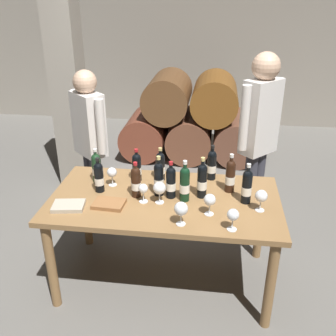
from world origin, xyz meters
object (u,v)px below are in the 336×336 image
Objects in this scene: wine_bottle_0 at (159,178)px; wine_bottle_5 at (185,184)px; wine_glass_4 at (210,200)px; tasting_notebook at (109,204)px; dining_table at (165,208)px; wine_glass_0 at (143,189)px; wine_glass_6 at (112,173)px; wine_bottle_6 at (247,186)px; wine_bottle_1 at (160,166)px; wine_glass_5 at (159,189)px; wine_glass_2 at (261,196)px; wine_bottle_4 at (171,182)px; wine_bottle_3 at (202,180)px; wine_glass_1 at (233,215)px; wine_glass_3 at (181,209)px; wine_bottle_2 at (99,177)px; leather_ledger at (69,206)px; wine_bottle_10 at (212,165)px; taster_seated_left at (90,138)px; wine_bottle_8 at (136,181)px; wine_bottle_11 at (230,176)px; wine_bottle_7 at (96,167)px; sommelier_presenting at (259,132)px; wine_bottle_9 at (137,167)px.

wine_bottle_5 reaches higher than wine_bottle_0.
tasting_notebook is (-0.71, 0.02, -0.10)m from wine_glass_4.
dining_table is 11.77× the size of wine_glass_0.
wine_bottle_6 is at bearing -7.42° from wine_glass_6.
wine_bottle_1 is 1.68× the size of wine_glass_5.
dining_table is at bearing 174.73° from wine_bottle_5.
wine_glass_2 is at bearing -11.96° from wine_glass_6.
wine_glass_2 is 0.71m from wine_glass_5.
wine_bottle_0 is at bearing 165.53° from wine_bottle_4.
wine_bottle_3 is (0.34, -0.24, 0.02)m from wine_bottle_1.
wine_glass_4 is at bearing -164.87° from wine_glass_2.
wine_glass_0 is 0.37m from wine_glass_6.
wine_glass_1 is 0.33m from wine_glass_3.
wine_bottle_2 is 0.76m from wine_glass_3.
wine_glass_3 is at bearing -16.29° from leather_ledger.
leather_ledger is at bearing -149.29° from wine_bottle_10.
taster_seated_left is at bearing 162.18° from wine_bottle_10.
wine_glass_5 is at bearing -22.68° from wine_bottle_8.
taster_seated_left reaches higher than wine_bottle_0.
wine_glass_2 is at bearing -47.77° from wine_bottle_6.
wine_bottle_4 is 1.89× the size of wine_glass_1.
wine_bottle_0 is at bearing 35.48° from tasting_notebook.
wine_bottle_1 is at bearing 22.37° from wine_glass_6.
wine_bottle_11 reaches higher than wine_glass_3.
leather_ledger is (-0.44, -0.23, -0.11)m from wine_bottle_8.
tasting_notebook is at bearing 162.14° from wine_glass_3.
wine_glass_5 reaches higher than wine_glass_0.
dining_table is at bearing -156.36° from wine_bottle_4.
wine_bottle_6 is at bearing 2.10° from leather_ledger.
wine_glass_6 is at bearing 168.04° from wine_glass_2.
wine_bottle_10 is at bearing 126.73° from wine_bottle_11.
taster_seated_left reaches higher than wine_glass_5.
wine_bottle_7 is 1.83× the size of wine_glass_1.
wine_bottle_2 is at bearing 158.31° from wine_glass_1.
wine_bottle_10 is at bearing 15.65° from wine_glass_6.
taster_seated_left reaches higher than wine_bottle_5.
wine_bottle_5 is 0.18× the size of sommelier_presenting.
wine_bottle_4 is 1.84× the size of wine_glass_4.
wine_bottle_3 is at bearing -34.75° from wine_bottle_1.
wine_bottle_5 is 1.13× the size of wine_bottle_7.
wine_bottle_1 is at bearing 130.92° from wine_glass_1.
wine_glass_1 is at bearing -88.93° from wine_bottle_11.
wine_glass_0 is (-0.48, -0.44, -0.02)m from wine_bottle_10.
wine_bottle_10 is (0.55, 0.36, 0.01)m from wine_bottle_8.
dining_table is 11.17× the size of wine_glass_1.
wine_bottle_1 is 0.38m from wine_glass_0.
wine_bottle_2 is at bearing 166.51° from wine_glass_5.
wine_bottle_1 reaches higher than leather_ledger.
wine_bottle_2 is 1.20m from wine_glass_2.
wine_bottle_9 is at bearing 108.98° from wine_glass_0.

